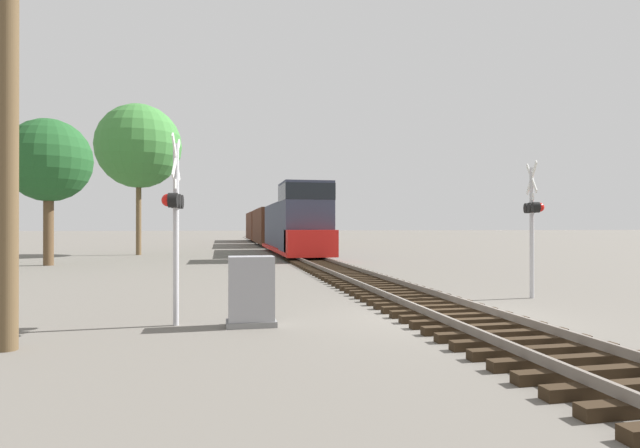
{
  "coord_description": "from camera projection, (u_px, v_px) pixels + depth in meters",
  "views": [
    {
      "loc": [
        -5.08,
        -10.38,
        2.09
      ],
      "look_at": [
        -1.2,
        8.84,
        2.15
      ],
      "focal_mm": 28.0,
      "sensor_mm": 36.0,
      "label": 1
    }
  ],
  "objects": [
    {
      "name": "tree_far_right",
      "position": [
        49.0,
        161.0,
        26.11
      ],
      "size": [
        4.34,
        4.34,
        7.69
      ],
      "color": "brown",
      "rests_on": "ground"
    },
    {
      "name": "relay_cabinet",
      "position": [
        251.0,
        292.0,
        10.35
      ],
      "size": [
        1.03,
        0.63,
        1.45
      ],
      "color": "slate",
      "rests_on": "ground"
    },
    {
      "name": "utility_pole",
      "position": [
        8.0,
        126.0,
        8.34
      ],
      "size": [
        1.8,
        0.32,
        7.31
      ],
      "color": "brown",
      "rests_on": "ground"
    },
    {
      "name": "crossing_signal_near",
      "position": [
        174.0,
        210.0,
        10.41
      ],
      "size": [
        0.39,
        1.01,
        3.97
      ],
      "rotation": [
        0.0,
        0.0,
        -1.65
      ],
      "color": "#B7B7BC",
      "rests_on": "ground"
    },
    {
      "name": "freight_train",
      "position": [
        272.0,
        226.0,
        48.99
      ],
      "size": [
        2.93,
        45.6,
        4.69
      ],
      "color": "#33384C",
      "rests_on": "ground"
    },
    {
      "name": "tree_mid_background",
      "position": [
        139.0,
        146.0,
        35.48
      ],
      "size": [
        5.96,
        5.96,
        10.73
      ],
      "color": "brown",
      "rests_on": "ground"
    },
    {
      "name": "crossing_signal_far",
      "position": [
        533.0,
        214.0,
        14.34
      ],
      "size": [
        0.56,
        1.01,
        3.92
      ],
      "rotation": [
        0.0,
        0.0,
        1.27
      ],
      "color": "#B7B7BC",
      "rests_on": "ground"
    },
    {
      "name": "ground_plane",
      "position": [
        450.0,
        319.0,
        11.18
      ],
      "size": [
        400.0,
        400.0,
        0.0
      ],
      "primitive_type": "plane",
      "color": "#666059"
    },
    {
      "name": "rail_track_bed",
      "position": [
        450.0,
        312.0,
        11.18
      ],
      "size": [
        2.6,
        160.0,
        0.31
      ],
      "color": "black",
      "rests_on": "ground"
    }
  ]
}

